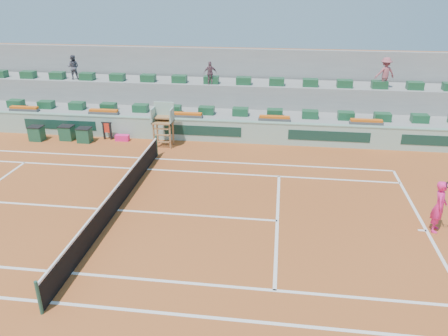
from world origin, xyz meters
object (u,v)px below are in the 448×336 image
Objects in this scene: drink_cooler_a at (85,135)px; tennis_player at (439,206)px; player_bag at (122,138)px; umpire_chair at (163,119)px.

tennis_player reaches higher than drink_cooler_a.
player_bag is 0.34× the size of tennis_player.
drink_cooler_a is 0.37× the size of tennis_player.
player_bag is 2.96m from umpire_chair.
player_bag is 0.32× the size of umpire_chair.
drink_cooler_a is 18.32m from tennis_player.
player_bag is at bearing 13.49° from drink_cooler_a.
tennis_player is at bearing -31.32° from umpire_chair.
umpire_chair is 14.26m from tennis_player.
tennis_player is at bearing -27.88° from player_bag.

